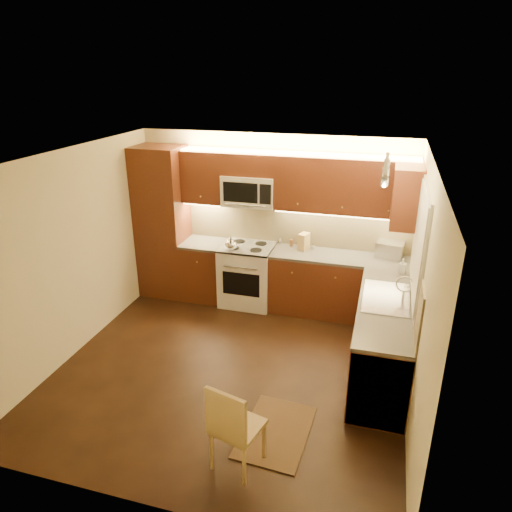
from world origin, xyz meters
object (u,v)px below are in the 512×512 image
(kettle, at_px, (231,243))
(dining_chair, at_px, (238,424))
(toaster_oven, at_px, (390,249))
(microwave, at_px, (250,190))
(stove, at_px, (248,275))
(knife_block, at_px, (304,242))
(sink, at_px, (387,292))
(soap_bottle, at_px, (403,266))

(kettle, relative_size, dining_chair, 0.23)
(toaster_oven, bearing_deg, microwave, -168.55)
(kettle, height_order, dining_chair, kettle)
(stove, xyz_separation_m, knife_block, (0.81, 0.14, 0.56))
(microwave, xyz_separation_m, sink, (2.00, -1.26, -0.74))
(kettle, distance_m, knife_block, 1.05)
(sink, bearing_deg, dining_chair, -121.31)
(stove, relative_size, microwave, 1.21)
(toaster_oven, relative_size, soap_bottle, 1.88)
(knife_block, distance_m, soap_bottle, 1.45)
(dining_chair, bearing_deg, sink, 73.35)
(toaster_oven, height_order, knife_block, knife_block)
(sink, bearing_deg, knife_block, 133.41)
(stove, bearing_deg, sink, -29.36)
(sink, xyz_separation_m, soap_bottle, (0.17, 0.79, 0.02))
(sink, bearing_deg, soap_bottle, 77.54)
(stove, distance_m, dining_chair, 3.16)
(sink, distance_m, knife_block, 1.74)
(sink, xyz_separation_m, knife_block, (-1.19, 1.26, 0.05))
(sink, height_order, kettle, kettle)
(sink, relative_size, knife_block, 3.53)
(kettle, bearing_deg, dining_chair, -87.39)
(microwave, bearing_deg, knife_block, 0.05)
(microwave, height_order, dining_chair, microwave)
(stove, relative_size, kettle, 4.45)
(sink, height_order, dining_chair, sink)
(sink, relative_size, soap_bottle, 4.45)
(knife_block, xyz_separation_m, dining_chair, (0.02, -3.19, -0.57))
(knife_block, height_order, soap_bottle, knife_block)
(stove, xyz_separation_m, microwave, (0.00, 0.14, 1.26))
(stove, height_order, dining_chair, stove)
(stove, distance_m, knife_block, 0.99)
(toaster_oven, distance_m, dining_chair, 3.49)
(kettle, bearing_deg, stove, 32.51)
(microwave, distance_m, kettle, 0.80)
(soap_bottle, height_order, dining_chair, soap_bottle)
(microwave, xyz_separation_m, toaster_oven, (2.00, 0.05, -0.71))
(stove, xyz_separation_m, soap_bottle, (2.17, -0.34, 0.54))
(kettle, distance_m, dining_chair, 3.07)
(soap_bottle, xyz_separation_m, dining_chair, (-1.35, -2.72, -0.55))
(sink, bearing_deg, kettle, 157.27)
(sink, distance_m, soap_bottle, 0.81)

